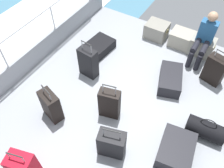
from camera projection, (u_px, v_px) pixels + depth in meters
name	position (u px, v px, depth m)	size (l,w,h in m)	color
ground_plane	(123.00, 103.00, 4.54)	(4.40, 5.20, 0.06)	gray
gunwale_port	(36.00, 54.00, 5.06)	(0.06, 5.20, 0.45)	gray
railing_port	(29.00, 33.00, 4.63)	(0.04, 4.20, 1.02)	silver
sea_wake	(0.00, 51.00, 5.96)	(12.00, 12.00, 0.01)	teal
cargo_crate_0	(157.00, 30.00, 5.65)	(0.54, 0.45, 0.36)	gray
cargo_crate_1	(183.00, 39.00, 5.45)	(0.62, 0.43, 0.35)	#9E9989
cargo_crate_2	(202.00, 46.00, 5.25)	(0.55, 0.38, 0.40)	gray
passenger_seated	(204.00, 37.00, 4.86)	(0.34, 0.66, 1.10)	#26598C
suitcase_0	(51.00, 106.00, 4.10)	(0.43, 0.32, 0.77)	black
suitcase_1	(176.00, 150.00, 3.75)	(0.61, 0.77, 0.27)	black
suitcase_2	(112.00, 144.00, 3.69)	(0.48, 0.36, 0.68)	black
suitcase_3	(88.00, 63.00, 4.74)	(0.40, 0.24, 0.85)	black
suitcase_4	(24.00, 167.00, 3.40)	(0.42, 0.34, 0.77)	#B70C1E
suitcase_5	(170.00, 79.00, 4.71)	(0.63, 0.85, 0.28)	black
suitcase_6	(97.00, 48.00, 5.36)	(0.58, 0.84, 0.22)	black
suitcase_7	(215.00, 70.00, 4.64)	(0.43, 0.31, 0.78)	black
suitcase_8	(110.00, 104.00, 4.12)	(0.40, 0.28, 0.82)	black
duffel_bag	(205.00, 129.00, 3.97)	(0.65, 0.35, 0.46)	black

